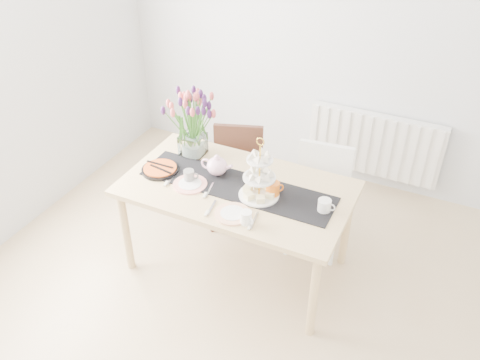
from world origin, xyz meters
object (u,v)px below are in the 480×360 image
at_px(cake_stand, 259,182).
at_px(tart_tin, 160,169).
at_px(radiator, 374,144).
at_px(mug_white, 246,217).
at_px(cream_jug, 324,206).
at_px(plate_left, 190,184).
at_px(chair_white, 320,190).
at_px(chair_brown, 237,169).
at_px(mug_grey, 189,176).
at_px(dining_table, 237,195).
at_px(mug_orange, 273,190).
at_px(tulip_vase, 191,114).
at_px(teapot, 217,166).
at_px(plate_right, 233,214).

bearing_deg(cake_stand, tart_tin, -177.80).
xyz_separation_m(radiator, mug_white, (-0.43, -1.83, 0.34)).
height_order(cream_jug, plate_left, cream_jug).
bearing_deg(chair_white, mug_white, -110.52).
bearing_deg(plate_left, cake_stand, 10.07).
distance_m(chair_brown, mug_grey, 0.73).
relative_size(dining_table, mug_orange, 14.37).
distance_m(dining_table, tulip_vase, 0.68).
relative_size(chair_brown, teapot, 3.47).
bearing_deg(tulip_vase, chair_brown, 57.37).
xyz_separation_m(chair_brown, plate_left, (-0.03, -0.69, 0.28)).
relative_size(chair_brown, chair_white, 0.97).
xyz_separation_m(radiator, tulip_vase, (-1.14, -1.26, 0.64)).
height_order(mug_white, mug_orange, mug_orange).
xyz_separation_m(cake_stand, teapot, (-0.38, 0.11, -0.04)).
bearing_deg(mug_orange, dining_table, 134.01).
distance_m(chair_white, mug_orange, 0.66).
bearing_deg(tart_tin, mug_orange, 4.74).
height_order(dining_table, mug_white, mug_white).
height_order(chair_brown, chair_white, chair_white).
height_order(mug_white, plate_left, mug_white).
distance_m(plate_left, plate_right, 0.45).
bearing_deg(plate_left, plate_right, -21.91).
height_order(tart_tin, mug_orange, mug_orange).
bearing_deg(tulip_vase, tart_tin, -108.38).
xyz_separation_m(chair_white, mug_white, (-0.22, -0.89, 0.30)).
bearing_deg(mug_grey, plate_left, -78.27).
height_order(dining_table, cream_jug, cream_jug).
bearing_deg(cream_jug, chair_brown, 151.33).
bearing_deg(radiator, plate_left, -120.55).
bearing_deg(cream_jug, plate_left, -169.04).
xyz_separation_m(tulip_vase, mug_grey, (0.15, -0.33, -0.30)).
bearing_deg(teapot, mug_white, -47.54).
bearing_deg(chair_white, chair_brown, 172.46).
bearing_deg(mug_grey, mug_white, -48.30).
height_order(chair_white, cream_jug, chair_white).
distance_m(chair_white, plate_left, 1.05).
xyz_separation_m(radiator, tart_tin, (-1.24, -1.57, 0.32)).
bearing_deg(mug_white, teapot, 160.21).
distance_m(dining_table, chair_brown, 0.66).
relative_size(mug_grey, plate_right, 0.37).
height_order(cake_stand, mug_white, cake_stand).
height_order(cake_stand, tart_tin, cake_stand).
bearing_deg(mug_grey, cake_stand, -19.31).
xyz_separation_m(radiator, chair_brown, (-0.93, -0.93, 0.03)).
distance_m(chair_brown, chair_white, 0.73).
xyz_separation_m(teapot, tart_tin, (-0.40, -0.14, -0.06)).
xyz_separation_m(chair_white, cream_jug, (0.18, -0.55, 0.30)).
relative_size(radiator, plate_left, 4.97).
height_order(chair_white, mug_white, chair_white).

